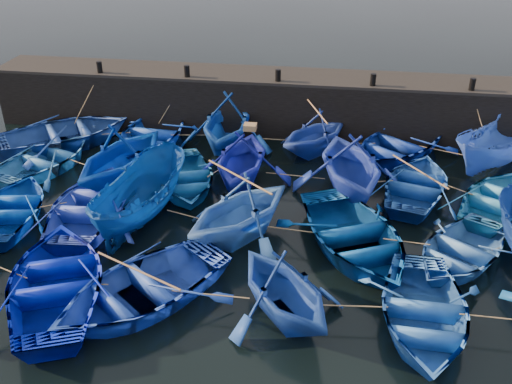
# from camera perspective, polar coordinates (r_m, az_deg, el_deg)

# --- Properties ---
(ground) EXTENTS (120.00, 120.00, 0.00)m
(ground) POSITION_cam_1_polar(r_m,az_deg,el_deg) (17.57, -1.55, -7.05)
(ground) COLOR black
(ground) RESTS_ON ground
(quay_wall) EXTENTS (26.00, 2.50, 2.50)m
(quay_wall) POSITION_cam_1_polar(r_m,az_deg,el_deg) (26.21, 2.38, 8.80)
(quay_wall) COLOR black
(quay_wall) RESTS_ON ground
(quay_top) EXTENTS (26.00, 2.50, 0.12)m
(quay_top) POSITION_cam_1_polar(r_m,az_deg,el_deg) (25.79, 2.44, 11.53)
(quay_top) COLOR black
(quay_top) RESTS_ON quay_wall
(bollard_0) EXTENTS (0.24, 0.24, 0.50)m
(bollard_0) POSITION_cam_1_polar(r_m,az_deg,el_deg) (26.87, -15.38, 11.95)
(bollard_0) COLOR black
(bollard_0) RESTS_ON quay_top
(bollard_1) EXTENTS (0.24, 0.24, 0.50)m
(bollard_1) POSITION_cam_1_polar(r_m,az_deg,el_deg) (25.56, -6.92, 11.91)
(bollard_1) COLOR black
(bollard_1) RESTS_ON quay_top
(bollard_2) EXTENTS (0.24, 0.24, 0.50)m
(bollard_2) POSITION_cam_1_polar(r_m,az_deg,el_deg) (24.84, 2.22, 11.58)
(bollard_2) COLOR black
(bollard_2) RESTS_ON quay_top
(bollard_3) EXTENTS (0.24, 0.24, 0.50)m
(bollard_3) POSITION_cam_1_polar(r_m,az_deg,el_deg) (24.75, 11.63, 10.95)
(bollard_3) COLOR black
(bollard_3) RESTS_ON quay_top
(bollard_4) EXTENTS (0.24, 0.24, 0.50)m
(bollard_4) POSITION_cam_1_polar(r_m,az_deg,el_deg) (25.30, 20.82, 10.04)
(bollard_4) COLOR black
(bollard_4) RESTS_ON quay_top
(boat_0) EXTENTS (7.15, 6.85, 1.21)m
(boat_0) POSITION_cam_1_polar(r_m,az_deg,el_deg) (26.11, -18.79, 5.60)
(boat_0) COLOR navy
(boat_0) RESTS_ON ground
(boat_1) EXTENTS (4.12, 5.53, 1.10)m
(boat_1) POSITION_cam_1_polar(r_m,az_deg,el_deg) (25.21, -10.50, 5.75)
(boat_1) COLOR #113CAF
(boat_1) RESTS_ON ground
(boat_2) EXTENTS (4.04, 4.68, 2.45)m
(boat_2) POSITION_cam_1_polar(r_m,az_deg,el_deg) (24.31, -2.96, 7.04)
(boat_2) COLOR #114398
(boat_2) RESTS_ON ground
(boat_3) EXTENTS (4.82, 4.88, 1.94)m
(boat_3) POSITION_cam_1_polar(r_m,az_deg,el_deg) (23.97, 5.91, 5.93)
(boat_3) COLOR #203C97
(boat_3) RESTS_ON ground
(boat_4) EXTENTS (6.29, 6.57, 1.11)m
(boat_4) POSITION_cam_1_polar(r_m,az_deg,el_deg) (24.48, 13.92, 4.64)
(boat_4) COLOR navy
(boat_4) RESTS_ON ground
(boat_5) EXTENTS (4.66, 5.01, 1.93)m
(boat_5) POSITION_cam_1_polar(r_m,az_deg,el_deg) (24.34, 22.88, 4.04)
(boat_5) COLOR blue
(boat_5) RESTS_ON ground
(boat_6) EXTENTS (4.81, 5.58, 0.97)m
(boat_6) POSITION_cam_1_polar(r_m,az_deg,el_deg) (24.20, -20.25, 3.16)
(boat_6) COLOR #215B96
(boat_6) RESTS_ON ground
(boat_7) EXTENTS (5.40, 5.85, 2.55)m
(boat_7) POSITION_cam_1_polar(r_m,az_deg,el_deg) (21.77, -13.27, 3.65)
(boat_7) COLOR #002E96
(boat_7) RESTS_ON ground
(boat_8) EXTENTS (4.57, 5.35, 0.94)m
(boat_8) POSITION_cam_1_polar(r_m,az_deg,el_deg) (21.50, -7.17, 1.50)
(boat_8) COLOR #1760A0
(boat_8) RESTS_ON ground
(boat_9) EXTENTS (3.82, 4.40, 2.26)m
(boat_9) POSITION_cam_1_polar(r_m,az_deg,el_deg) (21.34, -1.37, 3.50)
(boat_9) COLOR #141F95
(boat_9) RESTS_ON ground
(boat_10) EXTENTS (5.23, 5.70, 2.53)m
(boat_10) POSITION_cam_1_polar(r_m,az_deg,el_deg) (20.88, 9.50, 2.88)
(boat_10) COLOR #2039AC
(boat_10) RESTS_ON ground
(boat_11) EXTENTS (4.48, 5.41, 0.97)m
(boat_11) POSITION_cam_1_polar(r_m,az_deg,el_deg) (21.66, 15.85, 0.81)
(boat_11) COLOR #184895
(boat_11) RESTS_ON ground
(boat_12) EXTENTS (5.04, 5.53, 0.94)m
(boat_12) POSITION_cam_1_polar(r_m,az_deg,el_deg) (21.66, 23.16, -0.61)
(boat_12) COLOR #277CCE
(boat_12) RESTS_ON ground
(boat_13) EXTENTS (3.94, 4.96, 0.92)m
(boat_13) POSITION_cam_1_polar(r_m,az_deg,el_deg) (21.07, -23.21, -1.49)
(boat_13) COLOR #03399F
(boat_13) RESTS_ON ground
(boat_14) EXTENTS (4.13, 5.49, 1.08)m
(boat_14) POSITION_cam_1_polar(r_m,az_deg,el_deg) (20.21, -16.09, -1.22)
(boat_14) COLOR blue
(boat_14) RESTS_ON ground
(boat_15) EXTENTS (2.88, 5.39, 1.98)m
(boat_15) POSITION_cam_1_polar(r_m,az_deg,el_deg) (19.37, -11.52, -0.48)
(boat_15) COLOR navy
(boat_15) RESTS_ON ground
(boat_16) EXTENTS (5.51, 5.64, 2.26)m
(boat_16) POSITION_cam_1_polar(r_m,az_deg,el_deg) (18.04, -1.66, -1.70)
(boat_16) COLOR blue
(boat_16) RESTS_ON ground
(boat_17) EXTENTS (5.93, 6.69, 1.15)m
(boat_17) POSITION_cam_1_polar(r_m,az_deg,el_deg) (18.00, 9.77, -4.33)
(boat_17) COLOR navy
(boat_17) RESTS_ON ground
(boat_18) EXTENTS (5.03, 5.36, 0.90)m
(boat_18) POSITION_cam_1_polar(r_m,az_deg,el_deg) (18.39, 19.75, -5.48)
(boat_18) COLOR blue
(boat_18) RESTS_ON ground
(boat_21) EXTENTS (5.70, 6.57, 1.14)m
(boat_21) POSITION_cam_1_polar(r_m,az_deg,el_deg) (16.85, -19.23, -8.37)
(boat_21) COLOR #0011A3
(boat_21) RESTS_ON ground
(boat_22) EXTENTS (6.28, 6.51, 1.10)m
(boat_22) POSITION_cam_1_polar(r_m,az_deg,el_deg) (16.04, -11.54, -9.35)
(boat_22) COLOR #1E42B5
(boat_22) RESTS_ON ground
(boat_23) EXTENTS (4.95, 5.04, 2.01)m
(boat_23) POSITION_cam_1_polar(r_m,az_deg,el_deg) (15.01, 2.79, -9.57)
(boat_23) COLOR #194095
(boat_23) RESTS_ON ground
(boat_24) EXTENTS (3.56, 4.89, 0.99)m
(boat_24) POSITION_cam_1_polar(r_m,az_deg,el_deg) (15.66, 16.38, -11.45)
(boat_24) COLOR blue
(boat_24) RESTS_ON ground
(wooden_crate) EXTENTS (0.46, 0.40, 0.22)m
(wooden_crate) POSITION_cam_1_polar(r_m,az_deg,el_deg) (20.79, -0.59, 6.52)
(wooden_crate) COLOR olive
(wooden_crate) RESTS_ON boat_9
(mooring_ropes) EXTENTS (18.00, 11.90, 2.10)m
(mooring_ropes) POSITION_cam_1_polar(r_m,az_deg,el_deg) (21.36, 0.64, 2.79)
(mooring_ropes) COLOR tan
(mooring_ropes) RESTS_ON ground
(loose_oars) EXTENTS (10.35, 12.44, 1.34)m
(loose_oars) POSITION_cam_1_polar(r_m,az_deg,el_deg) (19.17, 3.50, 1.85)
(loose_oars) COLOR #99724C
(loose_oars) RESTS_ON ground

